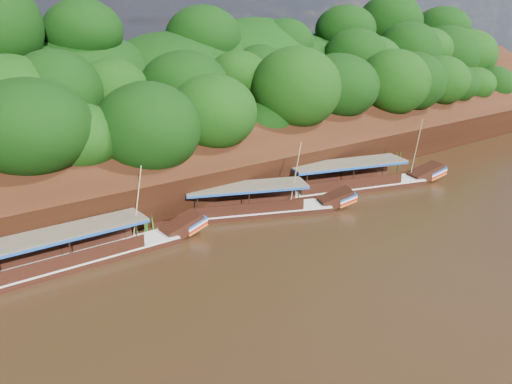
# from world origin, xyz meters

# --- Properties ---
(ground) EXTENTS (160.00, 160.00, 0.00)m
(ground) POSITION_xyz_m (0.00, 0.00, 0.00)
(ground) COLOR black
(ground) RESTS_ON ground
(riverbank) EXTENTS (120.00, 30.06, 19.40)m
(riverbank) POSITION_xyz_m (-0.01, 22.73, 1.89)
(riverbank) COLOR black
(riverbank) RESTS_ON ground
(boat_0) EXTENTS (15.68, 6.66, 6.58)m
(boat_0) POSITION_xyz_m (12.35, 6.44, 0.58)
(boat_0) COLOR black
(boat_0) RESTS_ON ground
(boat_1) EXTENTS (13.38, 7.36, 6.08)m
(boat_1) POSITION_xyz_m (1.78, 7.04, 0.54)
(boat_1) COLOR black
(boat_1) RESTS_ON ground
(boat_2) EXTENTS (14.85, 2.55, 5.84)m
(boat_2) POSITION_xyz_m (-11.47, 7.40, 0.53)
(boat_2) COLOR black
(boat_2) RESTS_ON ground
(reeds) EXTENTS (50.88, 2.03, 2.06)m
(reeds) POSITION_xyz_m (-2.77, 9.34, 0.91)
(reeds) COLOR #316F1B
(reeds) RESTS_ON ground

